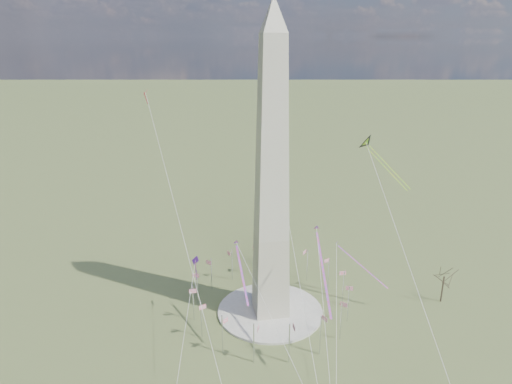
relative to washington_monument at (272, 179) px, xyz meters
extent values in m
plane|color=#405329|center=(0.00, 0.00, -47.95)|extent=(2000.00, 2000.00, 0.00)
cylinder|color=beige|center=(0.00, 0.00, -47.55)|extent=(36.00, 36.00, 0.80)
pyramid|color=#BDB5A6|center=(0.00, 0.00, 47.85)|extent=(9.90, 9.90, 10.00)
cylinder|color=white|center=(26.00, 0.00, -41.45)|extent=(0.36, 0.36, 13.00)
cube|color=red|center=(26.00, 1.30, -36.15)|extent=(2.40, 0.08, 1.50)
cylinder|color=white|center=(24.02, 9.95, -41.45)|extent=(0.36, 0.36, 13.00)
cube|color=red|center=(23.52, 11.15, -36.15)|extent=(2.25, 0.99, 1.50)
cylinder|color=white|center=(18.38, 18.38, -41.45)|extent=(0.36, 0.36, 13.00)
cube|color=red|center=(17.47, 19.30, -36.15)|extent=(1.75, 1.75, 1.50)
cylinder|color=white|center=(9.95, 24.02, -41.45)|extent=(0.36, 0.36, 13.00)
cube|color=red|center=(8.75, 24.52, -36.15)|extent=(0.99, 2.25, 1.50)
cylinder|color=white|center=(0.00, 26.00, -41.45)|extent=(0.36, 0.36, 13.00)
cube|color=red|center=(-1.30, 26.00, -36.15)|extent=(0.08, 2.40, 1.50)
cylinder|color=white|center=(-9.95, 24.02, -41.45)|extent=(0.36, 0.36, 13.00)
cube|color=red|center=(-11.15, 23.52, -36.15)|extent=(0.99, 2.25, 1.50)
cylinder|color=white|center=(-18.38, 18.38, -41.45)|extent=(0.36, 0.36, 13.00)
cube|color=red|center=(-19.30, 17.47, -36.15)|extent=(1.75, 1.75, 1.50)
cylinder|color=white|center=(-24.02, 9.95, -41.45)|extent=(0.36, 0.36, 13.00)
cube|color=red|center=(-24.52, 8.75, -36.15)|extent=(2.25, 0.99, 1.50)
cylinder|color=white|center=(-26.00, 0.00, -41.45)|extent=(0.36, 0.36, 13.00)
cube|color=red|center=(-26.00, -1.30, -36.15)|extent=(2.40, 0.08, 1.50)
cylinder|color=white|center=(-24.02, -9.95, -41.45)|extent=(0.36, 0.36, 13.00)
cube|color=red|center=(-23.52, -11.15, -36.15)|extent=(2.25, 0.99, 1.50)
cylinder|color=white|center=(-18.38, -18.38, -41.45)|extent=(0.36, 0.36, 13.00)
cube|color=red|center=(-17.47, -19.30, -36.15)|extent=(1.75, 1.75, 1.50)
cylinder|color=white|center=(-9.95, -24.02, -41.45)|extent=(0.36, 0.36, 13.00)
cube|color=red|center=(-8.75, -24.52, -36.15)|extent=(0.99, 2.25, 1.50)
cylinder|color=white|center=(0.00, -26.00, -41.45)|extent=(0.36, 0.36, 13.00)
cube|color=red|center=(1.30, -26.00, -36.15)|extent=(0.08, 2.40, 1.50)
cylinder|color=white|center=(9.95, -24.02, -41.45)|extent=(0.36, 0.36, 13.00)
cube|color=red|center=(11.15, -23.52, -36.15)|extent=(0.99, 2.25, 1.50)
cylinder|color=white|center=(18.38, -18.38, -41.45)|extent=(0.36, 0.36, 13.00)
cube|color=red|center=(19.30, -17.47, -36.15)|extent=(1.75, 1.75, 1.50)
cylinder|color=white|center=(24.02, -9.95, -41.45)|extent=(0.36, 0.36, 13.00)
cube|color=red|center=(24.52, -8.75, -36.15)|extent=(2.25, 0.99, 1.50)
cylinder|color=#423628|center=(61.45, -4.38, -42.92)|extent=(0.49, 0.49, 10.06)
cube|color=gold|center=(42.82, 7.51, -0.39)|extent=(9.75, 14.49, 11.96)
cube|color=gold|center=(41.00, 6.31, -0.39)|extent=(9.75, 14.49, 11.96)
cube|color=#461870|center=(-24.55, 2.61, -27.19)|extent=(2.18, 2.39, 2.41)
cube|color=#FF2832|center=(-24.55, 2.61, -31.17)|extent=(0.56, 3.08, 8.34)
cube|color=#FF2832|center=(9.70, -24.52, -20.40)|extent=(3.28, 22.99, 14.45)
cube|color=#FF2832|center=(-11.47, -12.58, -25.35)|extent=(1.39, 17.38, 10.89)
cube|color=#FF2832|center=(32.86, 0.65, -33.98)|extent=(14.69, 12.57, 11.74)
cube|color=red|center=(-37.72, 28.08, 24.05)|extent=(1.59, 2.33, 1.79)
cube|color=red|center=(-37.72, 28.08, 22.08)|extent=(1.16, 1.36, 4.11)
cube|color=white|center=(5.89, 44.49, 26.43)|extent=(1.47, 1.74, 1.70)
cube|color=white|center=(5.89, 44.49, 24.57)|extent=(0.46, 1.48, 3.90)
camera|label=1|loc=(-28.89, -131.98, 41.84)|focal=32.00mm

